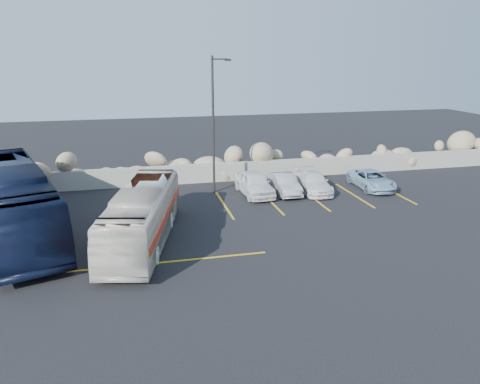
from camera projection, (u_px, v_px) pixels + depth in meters
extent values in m
plane|color=black|center=(196.00, 261.00, 18.99)|extent=(90.00, 90.00, 0.00)
cube|color=gray|center=(169.00, 175.00, 30.01)|extent=(60.00, 0.40, 1.20)
cube|color=gold|center=(131.00, 211.00, 24.96)|extent=(0.12, 5.00, 0.01)
cube|color=gold|center=(224.00, 205.00, 26.09)|extent=(0.12, 5.00, 0.01)
cube|color=gold|center=(270.00, 201.00, 26.69)|extent=(0.12, 5.00, 0.01)
cube|color=gold|center=(313.00, 198.00, 27.27)|extent=(0.12, 5.00, 0.01)
cube|color=gold|center=(354.00, 195.00, 27.84)|extent=(0.12, 5.00, 0.01)
cube|color=gold|center=(393.00, 192.00, 28.42)|extent=(0.12, 5.00, 0.01)
cube|color=gold|center=(171.00, 262.00, 18.96)|extent=(8.00, 0.12, 0.01)
cylinder|color=#2E2B29|center=(213.00, 127.00, 27.26)|extent=(0.14, 0.14, 8.00)
cylinder|color=#2E2B29|center=(220.00, 59.00, 26.28)|extent=(0.90, 0.08, 0.08)
cube|color=#2E2B29|center=(228.00, 60.00, 26.39)|extent=(0.35, 0.18, 0.12)
imported|color=silver|center=(142.00, 216.00, 20.60)|extent=(4.08, 9.16, 2.49)
imported|color=black|center=(14.00, 202.00, 21.23)|extent=(6.19, 12.03, 3.27)
imported|color=white|center=(254.00, 183.00, 27.76)|extent=(1.84, 4.12, 1.38)
imported|color=#B1B2B7|center=(284.00, 184.00, 28.08)|extent=(1.30, 3.57, 1.17)
imported|color=white|center=(313.00, 182.00, 28.42)|extent=(1.92, 4.07, 1.15)
imported|color=#90B5CC|center=(372.00, 180.00, 29.10)|extent=(1.96, 4.03, 1.10)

